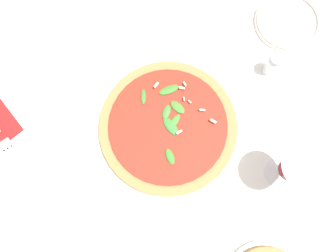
% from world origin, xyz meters
% --- Properties ---
extents(ground_plane, '(6.00, 6.00, 0.00)m').
position_xyz_m(ground_plane, '(0.00, 0.00, 0.00)').
color(ground_plane, white).
extents(pizza_arugula_main, '(0.32, 0.32, 0.05)m').
position_xyz_m(pizza_arugula_main, '(0.02, 0.02, 0.02)').
color(pizza_arugula_main, silver).
rests_on(pizza_arugula_main, ground_plane).
extents(wine_glass, '(0.09, 0.09, 0.15)m').
position_xyz_m(wine_glass, '(0.28, 0.07, 0.10)').
color(wine_glass, white).
rests_on(wine_glass, ground_plane).
extents(side_plate_white, '(0.16, 0.16, 0.02)m').
position_xyz_m(side_plate_white, '(0.12, 0.40, 0.01)').
color(side_plate_white, silver).
rests_on(side_plate_white, ground_plane).
extents(shaker_pepper, '(0.03, 0.03, 0.07)m').
position_xyz_m(shaker_pepper, '(0.14, 0.27, 0.03)').
color(shaker_pepper, silver).
rests_on(shaker_pepper, ground_plane).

